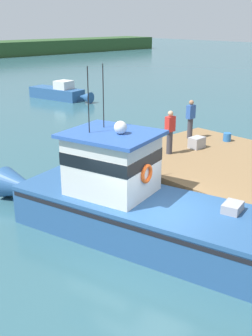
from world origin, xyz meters
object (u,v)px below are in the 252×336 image
object	(u,v)px
bait_bucket	(227,137)
deckhand_by_the_boat	(170,131)
moored_boat_far_left	(60,93)
mooring_buoy_channel_marker	(96,158)
crate_stack_near_edge	(197,143)
main_fishing_boat	(131,203)
deckhand_further_back	(191,118)

from	to	relation	value
bait_bucket	deckhand_by_the_boat	distance (m)	3.14
bait_bucket	moored_boat_far_left	world-z (taller)	bait_bucket
moored_boat_far_left	mooring_buoy_channel_marker	size ratio (longest dim) A/B	14.65
deckhand_by_the_boat	mooring_buoy_channel_marker	bearing A→B (deg)	97.69
crate_stack_near_edge	bait_bucket	distance (m)	1.70
crate_stack_near_edge	moored_boat_far_left	xyz separation A→B (m)	(5.63, 17.90, -0.91)
main_fishing_boat	crate_stack_near_edge	xyz separation A→B (m)	(5.14, 1.71, 0.41)
bait_bucket	deckhand_by_the_boat	world-z (taller)	deckhand_by_the_boat
main_fishing_boat	deckhand_further_back	xyz separation A→B (m)	(6.01, 2.77, 1.05)
main_fishing_boat	moored_boat_far_left	xyz separation A→B (m)	(10.77, 19.61, -0.50)
mooring_buoy_channel_marker	moored_boat_far_left	bearing A→B (deg)	61.62
crate_stack_near_edge	main_fishing_boat	bearing A→B (deg)	-161.62
deckhand_further_back	bait_bucket	bearing A→B (deg)	-58.47
crate_stack_near_edge	deckhand_further_back	world-z (taller)	deckhand_further_back
deckhand_by_the_boat	main_fishing_boat	bearing A→B (deg)	-152.87
deckhand_by_the_boat	deckhand_further_back	bearing A→B (deg)	20.45
deckhand_further_back	mooring_buoy_channel_marker	xyz separation A→B (m)	(-2.73, 2.99, -1.86)
main_fishing_boat	deckhand_further_back	distance (m)	6.70
main_fishing_boat	mooring_buoy_channel_marker	xyz separation A→B (m)	(3.29, 5.76, -0.80)
deckhand_further_back	mooring_buoy_channel_marker	bearing A→B (deg)	132.40
moored_boat_far_left	main_fishing_boat	bearing A→B (deg)	-118.77
moored_boat_far_left	crate_stack_near_edge	bearing A→B (deg)	-107.46
bait_bucket	deckhand_further_back	distance (m)	1.69
bait_bucket	mooring_buoy_channel_marker	size ratio (longest dim) A/B	0.84
moored_boat_far_left	bait_bucket	bearing A→B (deg)	-102.26
deckhand_by_the_boat	mooring_buoy_channel_marker	world-z (taller)	deckhand_by_the_boat
crate_stack_near_edge	bait_bucket	size ratio (longest dim) A/B	1.76
main_fishing_boat	deckhand_further_back	bearing A→B (deg)	24.75
deckhand_by_the_boat	bait_bucket	bearing A→B (deg)	-9.25
bait_bucket	mooring_buoy_channel_marker	distance (m)	5.69
deckhand_by_the_boat	mooring_buoy_channel_marker	distance (m)	4.27
deckhand_by_the_boat	deckhand_further_back	size ratio (longest dim) A/B	1.00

